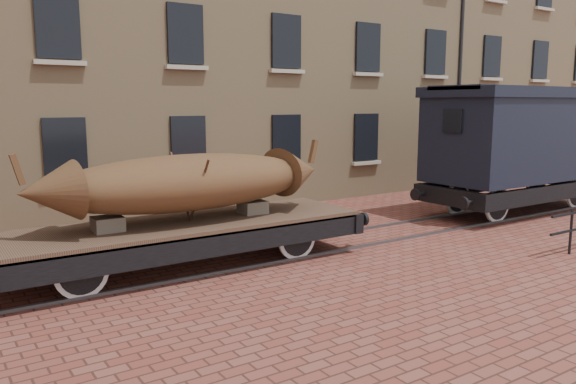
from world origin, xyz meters
TOP-DOWN VIEW (x-y plane):
  - ground at (0.00, 0.00)m, footprint 90.00×90.00m
  - warehouse_cream at (3.00, 9.99)m, footprint 40.00×10.19m
  - rail_track at (0.00, 0.00)m, footprint 30.00×1.52m
  - flatcar_wagon at (-4.76, -0.00)m, footprint 8.46×2.29m
  - iron_boat at (-4.66, 0.00)m, footprint 6.64×1.94m
  - goods_van at (6.61, 0.00)m, footprint 7.58×2.76m

SIDE VIEW (x-z plane):
  - ground at x=0.00m, z-range 0.00..0.00m
  - rail_track at x=0.00m, z-range 0.00..0.06m
  - flatcar_wagon at x=-4.76m, z-range 0.16..1.43m
  - iron_boat at x=-4.66m, z-range 1.02..2.61m
  - goods_van at x=6.61m, z-range 0.50..4.41m
  - warehouse_cream at x=3.00m, z-range 0.00..14.00m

